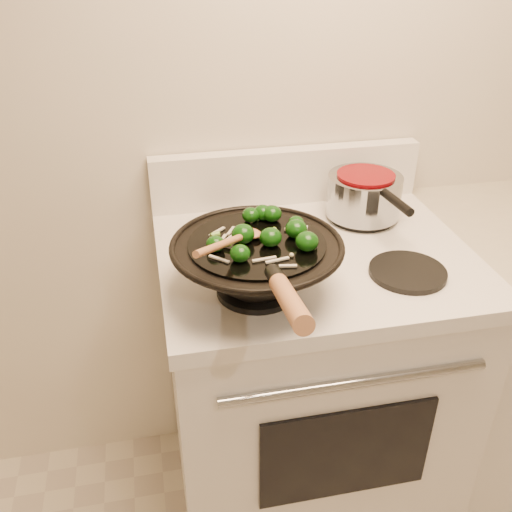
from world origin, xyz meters
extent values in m
plane|color=silver|center=(0.00, 1.50, 1.30)|extent=(3.50, 0.00, 3.50)
cube|color=white|center=(-0.14, 1.17, 0.44)|extent=(0.76, 0.64, 0.88)
cube|color=white|center=(-0.14, 1.17, 0.90)|extent=(0.78, 0.66, 0.04)
cube|color=white|center=(-0.14, 1.47, 1.00)|extent=(0.78, 0.05, 0.16)
cylinder|color=gray|center=(-0.14, 0.84, 0.78)|extent=(0.60, 0.02, 0.02)
cube|color=black|center=(-0.14, 0.84, 0.55)|extent=(0.42, 0.01, 0.28)
cylinder|color=black|center=(-0.32, 1.02, 0.93)|extent=(0.18, 0.18, 0.01)
cylinder|color=black|center=(0.04, 1.02, 0.93)|extent=(0.18, 0.18, 0.01)
cylinder|color=black|center=(-0.32, 1.32, 0.93)|extent=(0.18, 0.18, 0.01)
cylinder|color=black|center=(0.04, 1.32, 0.93)|extent=(0.18, 0.18, 0.01)
torus|color=black|center=(-0.32, 1.02, 1.04)|extent=(0.37, 0.37, 0.01)
cylinder|color=black|center=(-0.32, 1.02, 1.04)|extent=(0.29, 0.29, 0.01)
cylinder|color=black|center=(-0.33, 0.81, 1.09)|extent=(0.03, 0.06, 0.04)
cylinder|color=#A76A41|center=(-0.33, 0.69, 1.13)|extent=(0.04, 0.20, 0.08)
ellipsoid|color=#0C3A09|center=(-0.28, 1.12, 1.06)|extent=(0.04, 0.04, 0.04)
cylinder|color=#457D2D|center=(-0.27, 1.12, 1.05)|extent=(0.02, 0.02, 0.01)
ellipsoid|color=#0C3A09|center=(-0.26, 1.11, 1.06)|extent=(0.04, 0.04, 0.04)
ellipsoid|color=#0C3A09|center=(-0.41, 1.00, 1.06)|extent=(0.04, 0.04, 0.03)
ellipsoid|color=#0C3A09|center=(-0.23, 1.03, 1.07)|extent=(0.05, 0.05, 0.04)
cylinder|color=#457D2D|center=(-0.22, 1.03, 1.05)|extent=(0.02, 0.02, 0.01)
ellipsoid|color=#0C3A09|center=(-0.37, 0.95, 1.06)|extent=(0.04, 0.04, 0.04)
ellipsoid|color=#0C3A09|center=(-0.35, 1.03, 1.07)|extent=(0.05, 0.05, 0.04)
ellipsoid|color=#0C3A09|center=(-0.31, 1.12, 1.06)|extent=(0.04, 0.04, 0.03)
cylinder|color=#457D2D|center=(-0.30, 1.12, 1.05)|extent=(0.02, 0.02, 0.01)
ellipsoid|color=#0C3A09|center=(-0.22, 1.07, 1.06)|extent=(0.03, 0.03, 0.03)
ellipsoid|color=#0C3A09|center=(-0.29, 1.00, 1.07)|extent=(0.05, 0.05, 0.04)
ellipsoid|color=#0C3A09|center=(-0.22, 0.97, 1.07)|extent=(0.05, 0.05, 0.04)
cylinder|color=#457D2D|center=(-0.21, 0.97, 1.05)|extent=(0.02, 0.02, 0.02)
cube|color=beige|center=(-0.36, 1.08, 1.05)|extent=(0.03, 0.04, 0.00)
cube|color=beige|center=(-0.29, 0.94, 1.05)|extent=(0.05, 0.02, 0.00)
cube|color=beige|center=(-0.20, 0.99, 1.05)|extent=(0.02, 0.04, 0.00)
cube|color=beige|center=(-0.41, 0.96, 1.05)|extent=(0.04, 0.04, 0.00)
cube|color=beige|center=(-0.21, 1.00, 1.05)|extent=(0.03, 0.03, 0.00)
cube|color=beige|center=(-0.39, 1.04, 1.05)|extent=(0.03, 0.05, 0.00)
cube|color=beige|center=(-0.39, 1.08, 1.05)|extent=(0.04, 0.04, 0.00)
cube|color=beige|center=(-0.28, 0.91, 1.05)|extent=(0.04, 0.01, 0.00)
cube|color=beige|center=(-0.20, 1.05, 1.05)|extent=(0.02, 0.04, 0.00)
cube|color=beige|center=(-0.32, 0.94, 1.05)|extent=(0.05, 0.01, 0.00)
cube|color=beige|center=(-0.37, 1.05, 1.05)|extent=(0.04, 0.04, 0.00)
cylinder|color=#6AA234|center=(-0.22, 1.03, 1.05)|extent=(0.02, 0.02, 0.01)
cylinder|color=#6AA234|center=(-0.27, 1.05, 1.05)|extent=(0.02, 0.03, 0.02)
cylinder|color=#6AA234|center=(-0.39, 1.01, 1.05)|extent=(0.02, 0.02, 0.02)
cylinder|color=#6AA234|center=(-0.40, 1.06, 1.05)|extent=(0.02, 0.03, 0.02)
cylinder|color=#6AA234|center=(-0.30, 1.03, 1.05)|extent=(0.02, 0.03, 0.02)
sphere|color=#CABE8E|center=(-0.41, 1.03, 1.05)|extent=(0.01, 0.01, 0.01)
sphere|color=#CABE8E|center=(-0.31, 1.11, 1.05)|extent=(0.01, 0.01, 0.01)
sphere|color=#CABE8E|center=(-0.26, 0.95, 1.05)|extent=(0.01, 0.01, 0.01)
sphere|color=#CABE8E|center=(-0.37, 0.99, 1.05)|extent=(0.01, 0.01, 0.01)
sphere|color=#CABE8E|center=(-0.24, 1.06, 1.05)|extent=(0.01, 0.01, 0.01)
ellipsoid|color=#A76A41|center=(-0.33, 1.05, 1.06)|extent=(0.07, 0.07, 0.02)
cylinder|color=#A76A41|center=(-0.40, 0.95, 1.09)|extent=(0.14, 0.20, 0.09)
cylinder|color=gray|center=(0.04, 1.32, 0.99)|extent=(0.20, 0.20, 0.11)
cylinder|color=#6D0509|center=(0.04, 1.32, 1.05)|extent=(0.16, 0.16, 0.01)
cylinder|color=black|center=(0.06, 1.16, 1.04)|extent=(0.04, 0.12, 0.02)
camera|label=1|loc=(-0.53, -0.01, 1.63)|focal=40.00mm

